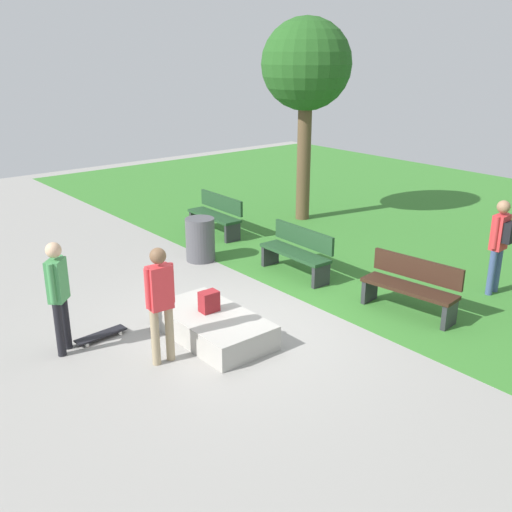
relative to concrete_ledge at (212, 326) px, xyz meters
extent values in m
plane|color=gray|center=(0.01, 0.53, -0.19)|extent=(28.00, 28.00, 0.00)
cube|color=#387A2D|center=(0.01, 8.26, -0.18)|extent=(26.60, 12.53, 0.01)
cube|color=#A8A59E|center=(0.00, 0.00, 0.00)|extent=(1.93, 1.06, 0.37)
cube|color=maroon|center=(-0.12, 0.04, 0.35)|extent=(0.21, 0.28, 0.32)
cylinder|color=tan|center=(0.17, -1.07, 0.22)|extent=(0.12, 0.12, 0.82)
cylinder|color=tan|center=(0.19, -0.86, 0.22)|extent=(0.12, 0.12, 0.82)
cube|color=red|center=(0.18, -0.96, 0.94)|extent=(0.22, 0.33, 0.61)
cylinder|color=red|center=(0.17, -1.13, 0.96)|extent=(0.09, 0.09, 0.56)
cylinder|color=red|center=(0.19, -0.80, 0.96)|extent=(0.09, 0.09, 0.56)
sphere|color=brown|center=(0.18, -0.96, 1.39)|extent=(0.22, 0.22, 0.22)
cylinder|color=black|center=(-1.06, -1.84, 0.22)|extent=(0.12, 0.12, 0.81)
cylinder|color=black|center=(-0.90, -2.00, 0.22)|extent=(0.12, 0.12, 0.81)
cube|color=#3F8C4C|center=(-0.98, -1.92, 0.92)|extent=(0.37, 0.37, 0.61)
cylinder|color=#3F8C4C|center=(-1.10, -1.80, 0.95)|extent=(0.09, 0.09, 0.56)
cylinder|color=#3F8C4C|center=(-0.86, -2.04, 0.95)|extent=(0.09, 0.09, 0.56)
sphere|color=tan|center=(-0.98, -1.92, 1.37)|extent=(0.22, 0.22, 0.22)
cube|color=black|center=(-1.02, -1.34, -0.12)|extent=(0.26, 0.81, 0.02)
cylinder|color=silver|center=(-0.92, -1.62, -0.16)|extent=(0.03, 0.06, 0.06)
cylinder|color=silver|center=(-1.08, -1.63, -0.16)|extent=(0.03, 0.06, 0.06)
cylinder|color=silver|center=(-0.96, -1.06, -0.16)|extent=(0.03, 0.06, 0.06)
cylinder|color=silver|center=(-1.12, -1.07, -0.16)|extent=(0.03, 0.06, 0.06)
cube|color=#1E4223|center=(-4.27, 3.09, 0.26)|extent=(1.61, 0.47, 0.06)
cube|color=#1E4223|center=(-4.27, 3.31, 0.54)|extent=(1.60, 0.09, 0.36)
cube|color=#2D2D33|center=(-3.54, 3.07, 0.04)|extent=(0.09, 0.40, 0.45)
cube|color=#2D2D33|center=(-5.01, 3.10, 0.04)|extent=(0.09, 0.40, 0.45)
cube|color=#1E4223|center=(-1.12, 2.73, 0.26)|extent=(1.61, 0.48, 0.06)
cube|color=#1E4223|center=(-1.11, 2.95, 0.54)|extent=(1.60, 0.10, 0.36)
cube|color=#2D2D33|center=(-0.38, 2.71, 0.04)|extent=(0.09, 0.40, 0.45)
cube|color=#2D2D33|center=(-1.85, 2.75, 0.04)|extent=(0.09, 0.40, 0.45)
cube|color=#331E14|center=(1.36, 2.97, 0.26)|extent=(1.64, 0.63, 0.06)
cube|color=#331E14|center=(1.33, 3.19, 0.54)|extent=(1.60, 0.26, 0.36)
cube|color=#2D2D33|center=(2.09, 3.06, 0.04)|extent=(0.13, 0.40, 0.45)
cube|color=#2D2D33|center=(0.63, 2.88, 0.04)|extent=(0.13, 0.40, 0.45)
cylinder|color=brown|center=(-3.94, 5.64, 1.39)|extent=(0.34, 0.34, 3.15)
sphere|color=#23561E|center=(-3.94, 5.64, 3.61)|extent=(2.17, 2.17, 2.17)
cylinder|color=#4C4C51|center=(-2.98, 1.82, 0.26)|extent=(0.60, 0.60, 0.89)
cylinder|color=#3F5184|center=(1.80, 4.76, 0.23)|extent=(0.12, 0.12, 0.83)
cylinder|color=#3F5184|center=(1.78, 4.98, 0.23)|extent=(0.12, 0.12, 0.83)
cube|color=red|center=(1.79, 4.87, 0.95)|extent=(0.22, 0.33, 0.62)
cylinder|color=red|center=(1.80, 4.70, 0.98)|extent=(0.09, 0.09, 0.57)
cylinder|color=red|center=(1.78, 5.04, 0.98)|extent=(0.09, 0.09, 0.57)
sphere|color=#9E7556|center=(1.79, 4.87, 1.41)|extent=(0.22, 0.22, 0.22)
cube|color=black|center=(1.95, 4.88, 0.99)|extent=(0.18, 0.27, 0.36)
camera|label=1|loc=(6.63, -4.59, 3.96)|focal=41.27mm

